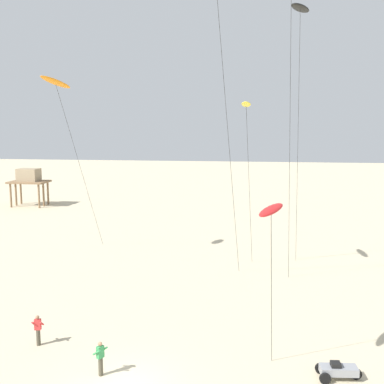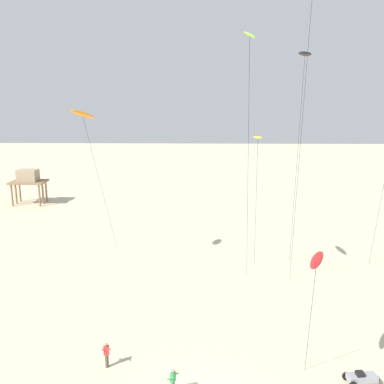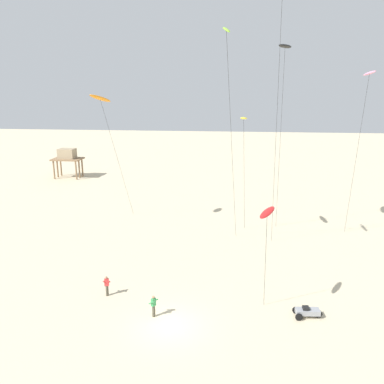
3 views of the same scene
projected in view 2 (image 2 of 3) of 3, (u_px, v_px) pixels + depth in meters
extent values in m
cylinder|color=#262626|center=(384.00, 185.00, 38.59)|extent=(0.70, 4.67, 17.29)
ellipsoid|color=orange|center=(82.00, 114.00, 36.76)|extent=(2.09, 2.90, 1.15)
cylinder|color=#262626|center=(102.00, 190.00, 41.95)|extent=(1.07, 7.25, 14.90)
ellipsoid|color=red|center=(317.00, 260.00, 22.78)|extent=(1.47, 2.15, 0.58)
cylinder|color=#262626|center=(310.00, 319.00, 24.60)|extent=(0.30, 1.94, 7.93)
cylinder|color=#262626|center=(300.00, 153.00, 33.44)|extent=(0.96, 6.44, 24.42)
ellipsoid|color=#8CD833|center=(250.00, 35.00, 27.05)|extent=(0.95, 2.32, 0.95)
cylinder|color=#262626|center=(248.00, 179.00, 33.70)|extent=(1.33, 9.04, 20.27)
ellipsoid|color=black|center=(305.00, 54.00, 34.87)|extent=(2.04, 3.48, 0.51)
cylinder|color=#262626|center=(296.00, 170.00, 39.37)|extent=(0.71, 4.71, 19.79)
ellipsoid|color=yellow|center=(258.00, 137.00, 35.70)|extent=(0.72, 2.95, 0.46)
cylinder|color=#262626|center=(256.00, 207.00, 39.29)|extent=(0.66, 4.39, 13.07)
cylinder|color=#4C4738|center=(107.00, 361.00, 26.56)|extent=(0.22, 0.22, 0.88)
cube|color=red|center=(106.00, 350.00, 26.40)|extent=(0.37, 0.25, 0.58)
sphere|color=#9E7051|center=(106.00, 345.00, 26.31)|extent=(0.20, 0.20, 0.20)
cylinder|color=red|center=(103.00, 350.00, 26.36)|extent=(0.17, 0.51, 0.39)
cylinder|color=red|center=(110.00, 349.00, 26.42)|extent=(0.17, 0.51, 0.39)
cube|color=#338C4C|center=(173.00, 377.00, 23.89)|extent=(0.35, 0.39, 0.58)
sphere|color=#9E7051|center=(173.00, 371.00, 23.80)|extent=(0.20, 0.20, 0.20)
cylinder|color=#338C4C|center=(171.00, 378.00, 23.70)|extent=(0.48, 0.33, 0.39)
cylinder|color=#338C4C|center=(175.00, 374.00, 24.06)|extent=(0.48, 0.33, 0.39)
cylinder|color=#846647|center=(12.00, 195.00, 64.98)|extent=(0.28, 0.28, 3.40)
cylinder|color=#846647|center=(39.00, 195.00, 64.89)|extent=(0.28, 0.28, 3.40)
cylinder|color=#846647|center=(20.00, 191.00, 67.81)|extent=(0.28, 0.28, 3.40)
cylinder|color=#846647|center=(46.00, 191.00, 67.71)|extent=(0.28, 0.28, 3.40)
cylinder|color=#846647|center=(16.00, 193.00, 66.40)|extent=(0.28, 0.28, 3.40)
cylinder|color=#846647|center=(43.00, 193.00, 66.30)|extent=(0.28, 0.28, 3.40)
cube|color=#846647|center=(28.00, 182.00, 65.95)|extent=(5.29, 3.62, 0.24)
cube|color=#9E896B|center=(28.00, 175.00, 65.72)|extent=(2.91, 2.17, 1.80)
cube|color=gray|center=(362.00, 378.00, 24.97)|extent=(1.76, 0.86, 0.36)
cube|color=black|center=(360.00, 374.00, 24.89)|extent=(0.48, 0.48, 0.20)
cylinder|color=black|center=(375.00, 380.00, 25.06)|extent=(0.53, 0.17, 0.52)
cylinder|color=black|center=(347.00, 376.00, 25.40)|extent=(0.53, 0.17, 0.52)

